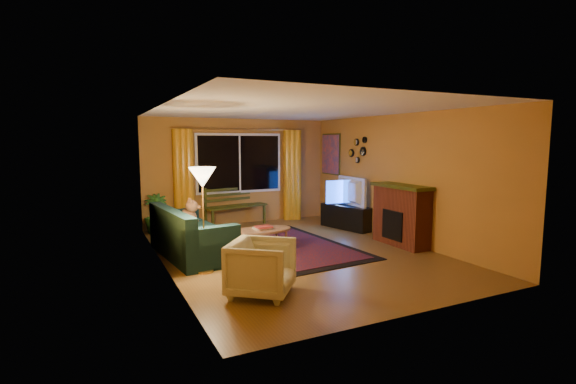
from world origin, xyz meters
name	(u,v)px	position (x,y,z in m)	size (l,w,h in m)	color
floor	(295,253)	(0.00, 0.00, -0.01)	(4.50, 6.00, 0.02)	brown
ceiling	(296,109)	(0.00, 0.00, 2.51)	(4.50, 6.00, 0.02)	white
wall_back	(239,171)	(0.00, 3.01, 1.25)	(4.50, 0.02, 2.50)	#BE8135
wall_left	(163,189)	(-2.26, 0.00, 1.25)	(0.02, 6.00, 2.50)	#BE8135
wall_right	(397,178)	(2.26, 0.00, 1.25)	(0.02, 6.00, 2.50)	#BE8135
window	(240,163)	(0.00, 2.94, 1.45)	(2.00, 0.02, 1.30)	black
curtain_rod	(240,129)	(0.00, 2.90, 2.25)	(0.03, 0.03, 3.20)	#BF8C3F
curtain_left	(183,180)	(-1.35, 2.88, 1.12)	(0.36, 0.36, 2.24)	orange
curtain_right	(292,175)	(1.35, 2.88, 1.12)	(0.36, 0.36, 2.24)	orange
bench	(236,216)	(-0.18, 2.75, 0.23)	(1.52, 0.45, 0.46)	#343A0C
potted_plant	(156,214)	(-2.00, 2.70, 0.42)	(0.47, 0.47, 0.84)	#235B1E
sofa	(191,232)	(-1.71, 0.57, 0.42)	(0.89, 2.07, 0.84)	#0F272A
dog	(188,213)	(-1.66, 1.04, 0.67)	(0.34, 0.46, 0.51)	#986645
armchair	(262,265)	(-1.33, -1.67, 0.39)	(0.76, 0.71, 0.79)	beige
floor_lamp	(203,220)	(-1.75, -0.42, 0.80)	(0.27, 0.27, 1.60)	#BF8C3F
rug	(285,246)	(0.01, 0.45, 0.01)	(2.07, 3.27, 0.02)	#61110E
coffee_table	(262,240)	(-0.50, 0.33, 0.20)	(1.10, 1.10, 0.40)	#976C50
tv_console	(347,217)	(1.99, 1.33, 0.26)	(0.42, 1.27, 0.53)	black
television	(347,191)	(1.99, 1.33, 0.85)	(1.12, 0.15, 0.64)	black
fireplace	(401,216)	(2.05, -0.40, 0.55)	(0.40, 1.20, 1.10)	maroon
mirror_cluster	(357,149)	(2.21, 1.30, 1.80)	(0.06, 0.60, 0.56)	black
painting	(331,154)	(2.22, 2.45, 1.65)	(0.04, 0.76, 0.96)	#E9502A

